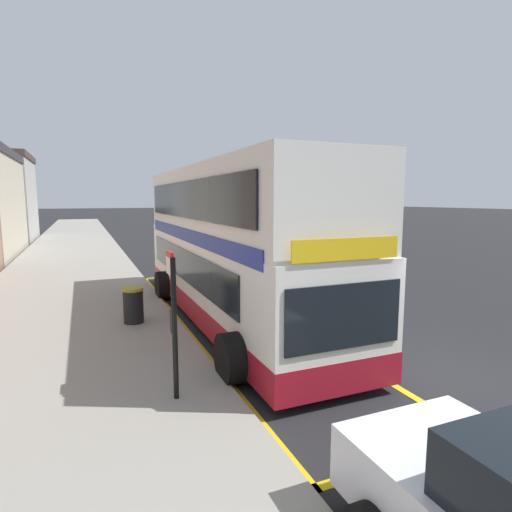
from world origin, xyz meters
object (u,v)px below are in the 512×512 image
parked_car_maroon_ahead (261,238)px  parked_car_white_across (178,226)px  bus_stop_sign (173,312)px  parked_car_grey_distant (218,229)px  double_decker_bus (230,249)px  litter_bin (133,305)px

parked_car_maroon_ahead → parked_car_white_across: bearing=100.1°
parked_car_white_across → parked_car_maroon_ahead: (2.47, -15.50, 0.00)m
bus_stop_sign → parked_car_grey_distant: bearing=71.2°
double_decker_bus → parked_car_maroon_ahead: 16.81m
bus_stop_sign → parked_car_white_across: size_ratio=0.60×
parked_car_white_across → parked_car_grey_distant: size_ratio=1.00×
litter_bin → parked_car_white_across: bearing=75.7°
parked_car_grey_distant → bus_stop_sign: bearing=-108.8°
bus_stop_sign → double_decker_bus: bearing=60.2°
parked_car_maroon_ahead → bus_stop_sign: bearing=-116.2°
parked_car_grey_distant → litter_bin: (-9.98, -24.06, -0.17)m
parked_car_grey_distant → litter_bin: size_ratio=4.30×
bus_stop_sign → parked_car_grey_distant: size_ratio=0.60×
litter_bin → bus_stop_sign: bearing=-88.0°
parked_car_white_across → litter_bin: bearing=76.8°
litter_bin → parked_car_maroon_ahead: bearing=55.4°
parked_car_maroon_ahead → litter_bin: parked_car_maroon_ahead is taller
double_decker_bus → bus_stop_sign: (-2.57, -4.49, -0.43)m
bus_stop_sign → litter_bin: size_ratio=2.56×
parked_car_white_across → litter_bin: (-7.72, -30.28, -0.17)m
double_decker_bus → parked_car_maroon_ahead: size_ratio=2.74×
bus_stop_sign → parked_car_grey_distant: 30.42m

